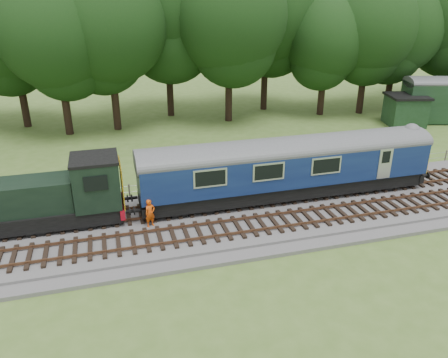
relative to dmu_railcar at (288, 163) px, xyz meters
name	(u,v)px	position (x,y,z in m)	size (l,w,h in m)	color
ground	(241,219)	(-3.40, -1.40, -2.61)	(120.00, 120.00, 0.00)	#496A27
ballast	(241,216)	(-3.40, -1.40, -2.43)	(70.00, 7.00, 0.35)	#4C4C4F
track_north	(234,202)	(-3.40, 0.00, -2.19)	(67.20, 2.40, 0.21)	black
track_south	(250,225)	(-3.40, -3.00, -2.19)	(67.20, 2.40, 0.21)	black
fence	(221,188)	(-3.40, 3.10, -2.61)	(64.00, 0.12, 1.00)	#6B6054
tree_line	(176,121)	(-3.40, 20.60, -2.61)	(70.00, 8.00, 18.00)	black
dmu_railcar	(288,163)	(0.00, 0.00, 0.00)	(18.05, 2.86, 3.88)	black
shunter_loco	(45,199)	(-13.93, 0.00, -0.63)	(8.91, 2.60, 3.38)	black
worker	(150,213)	(-8.60, -1.50, -1.47)	(0.57, 0.37, 1.56)	#E7500C
shed	(405,110)	(18.29, 13.20, -1.09)	(4.41, 4.41, 2.98)	#163217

